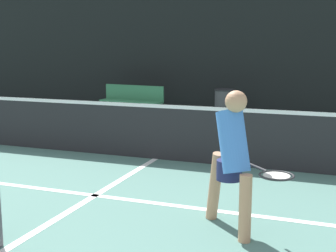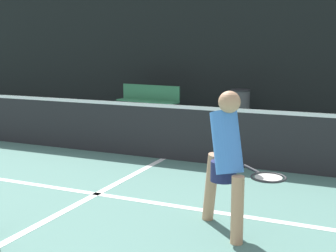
{
  "view_description": "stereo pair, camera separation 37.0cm",
  "coord_description": "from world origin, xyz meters",
  "px_view_note": "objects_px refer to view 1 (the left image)",
  "views": [
    {
      "loc": [
        2.94,
        0.11,
        1.96
      ],
      "look_at": [
        0.95,
        5.45,
        0.95
      ],
      "focal_mm": 50.0,
      "sensor_mm": 36.0,
      "label": 1
    },
    {
      "loc": [
        3.28,
        0.25,
        1.96
      ],
      "look_at": [
        0.95,
        5.45,
        0.95
      ],
      "focal_mm": 50.0,
      "sensor_mm": 36.0,
      "label": 2
    }
  ],
  "objects_px": {
    "courtside_bench": "(132,100)",
    "trash_bin": "(224,105)",
    "parked_car": "(130,81)",
    "player_practicing": "(233,156)"
  },
  "relations": [
    {
      "from": "parked_car",
      "to": "player_practicing",
      "type": "bearing_deg",
      "value": -60.39
    },
    {
      "from": "player_practicing",
      "to": "courtside_bench",
      "type": "relative_size",
      "value": 0.83
    },
    {
      "from": "player_practicing",
      "to": "trash_bin",
      "type": "bearing_deg",
      "value": 150.52
    },
    {
      "from": "player_practicing",
      "to": "courtside_bench",
      "type": "height_order",
      "value": "player_practicing"
    },
    {
      "from": "trash_bin",
      "to": "parked_car",
      "type": "bearing_deg",
      "value": 136.09
    },
    {
      "from": "trash_bin",
      "to": "player_practicing",
      "type": "bearing_deg",
      "value": -75.63
    },
    {
      "from": "courtside_bench",
      "to": "trash_bin",
      "type": "bearing_deg",
      "value": 10.02
    },
    {
      "from": "trash_bin",
      "to": "parked_car",
      "type": "height_order",
      "value": "parked_car"
    },
    {
      "from": "trash_bin",
      "to": "parked_car",
      "type": "xyz_separation_m",
      "value": [
        -4.73,
        4.56,
        0.15
      ]
    },
    {
      "from": "player_practicing",
      "to": "parked_car",
      "type": "xyz_separation_m",
      "value": [
        -6.49,
        11.43,
        -0.25
      ]
    }
  ]
}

